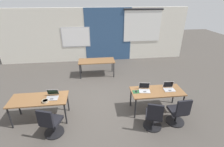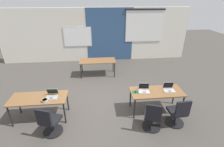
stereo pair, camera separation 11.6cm
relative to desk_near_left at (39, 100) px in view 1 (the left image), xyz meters
name	(u,v)px [view 1 (the left image)]	position (x,y,z in m)	size (l,w,h in m)	color
ground_plane	(100,103)	(1.75, 0.60, -0.66)	(24.00, 24.00, 0.00)	#47423D
back_wall_assembly	(95,35)	(1.79, 4.80, 0.75)	(10.00, 0.27, 2.80)	silver
desk_near_left	(39,100)	(0.00, 0.00, 0.00)	(1.60, 0.70, 0.72)	brown
desk_near_right	(157,92)	(3.50, 0.00, 0.00)	(1.60, 0.70, 0.72)	brown
desk_far_center	(97,62)	(1.75, 2.80, 0.00)	(1.60, 0.70, 0.72)	brown
laptop_near_right_end	(169,88)	(3.89, 0.04, 0.11)	(0.34, 0.29, 0.24)	#B7B7BC
chair_near_right_end	(178,113)	(3.90, -0.69, -0.28)	(0.52, 0.55, 0.92)	black
laptop_near_right_inner	(144,89)	(3.11, 0.06, 0.11)	(0.37, 0.33, 0.23)	#B7B7BC
mousepad_near_right_inner	(136,92)	(2.84, 0.01, 0.06)	(0.22, 0.19, 0.00)	#23512D
mouse_near_right_inner	(136,91)	(2.84, 0.01, 0.08)	(0.06, 0.10, 0.03)	black
chair_near_right_inner	(154,117)	(3.15, -0.78, -0.28)	(0.56, 0.61, 0.92)	black
laptop_near_left_inner	(52,96)	(0.38, 0.02, 0.11)	(0.34, 0.33, 0.22)	#9E9EA3
chair_near_left_inner	(51,124)	(0.43, -0.70, -0.28)	(0.56, 0.61, 0.92)	black
snack_bowl	(45,101)	(0.24, -0.20, 0.10)	(0.18, 0.18, 0.06)	tan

